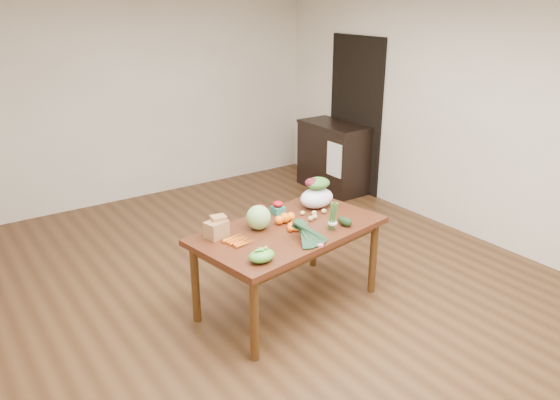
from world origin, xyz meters
TOP-DOWN VIEW (x-y plane):
  - floor at (0.00, 0.00)m, footprint 6.00×6.00m
  - room_walls at (0.00, 0.00)m, footprint 5.02×6.02m
  - dining_table at (-0.10, -0.44)m, footprint 1.74×1.14m
  - doorway_dark at (2.48, 1.60)m, footprint 0.02×1.00m
  - cabinet at (2.22, 1.73)m, footprint 0.52×1.02m
  - dish_towel at (1.96, 1.40)m, footprint 0.02×0.28m
  - paper_bag at (-0.69, -0.25)m, footprint 0.26×0.23m
  - cabbage at (-0.32, -0.31)m, footprint 0.21×0.21m
  - strawberry_basket_a at (-0.17, -0.11)m, footprint 0.12×0.12m
  - strawberry_basket_b at (0.01, -0.12)m, footprint 0.12×0.12m
  - orange_a at (-0.13, -0.33)m, footprint 0.08×0.08m
  - orange_b at (-0.07, -0.33)m, footprint 0.09×0.09m
  - orange_c at (0.00, -0.32)m, footprint 0.08×0.08m
  - mandarin_cluster at (-0.07, -0.50)m, footprint 0.21×0.21m
  - carrots at (-0.59, -0.44)m, footprint 0.25×0.25m
  - snap_pea_bag at (-0.63, -0.82)m, footprint 0.21×0.15m
  - kale_bunch at (-0.13, -0.78)m, footprint 0.38×0.45m
  - asparagus_bundle at (0.17, -0.68)m, footprint 0.10×0.13m
  - potato_a at (0.14, -0.43)m, footprint 0.05×0.05m
  - potato_b at (0.20, -0.41)m, footprint 0.05×0.04m
  - potato_c at (0.25, -0.34)m, footprint 0.05×0.05m
  - potato_d at (0.17, -0.28)m, footprint 0.04×0.04m
  - potato_e at (0.35, -0.35)m, footprint 0.05×0.04m
  - avocado_a at (0.32, -0.69)m, footprint 0.11×0.13m
  - avocado_b at (0.33, -0.62)m, footprint 0.09×0.11m
  - salad_bag at (0.39, -0.20)m, footprint 0.37×0.30m

SIDE VIEW (x-z plane):
  - floor at x=0.00m, z-range 0.00..0.00m
  - dining_table at x=-0.10m, z-range 0.00..0.75m
  - cabinet at x=2.22m, z-range 0.00..0.94m
  - dish_towel at x=1.96m, z-range 0.33..0.78m
  - carrots at x=-0.59m, z-range 0.75..0.78m
  - potato_d at x=0.17m, z-range 0.75..0.79m
  - potato_e at x=0.35m, z-range 0.75..0.79m
  - potato_b at x=0.20m, z-range 0.75..0.79m
  - potato_c at x=0.25m, z-range 0.75..0.79m
  - potato_a at x=0.14m, z-range 0.75..0.79m
  - avocado_b at x=0.33m, z-range 0.75..0.81m
  - avocado_a at x=0.32m, z-range 0.75..0.83m
  - orange_a at x=-0.13m, z-range 0.75..0.83m
  - orange_c at x=0.00m, z-range 0.75..0.83m
  - mandarin_cluster at x=-0.07m, z-range 0.75..0.83m
  - orange_b at x=-0.07m, z-range 0.75..0.84m
  - strawberry_basket_a at x=-0.17m, z-range 0.75..0.84m
  - snap_pea_bag at x=-0.63m, z-range 0.75..0.84m
  - strawberry_basket_b at x=0.01m, z-range 0.75..0.84m
  - kale_bunch at x=-0.13m, z-range 0.75..0.91m
  - paper_bag at x=-0.69m, z-range 0.75..0.92m
  - cabbage at x=-0.32m, z-range 0.75..0.96m
  - asparagus_bundle at x=0.17m, z-range 0.75..1.00m
  - salad_bag at x=0.39m, z-range 0.75..1.01m
  - doorway_dark at x=2.48m, z-range 0.00..2.10m
  - room_walls at x=0.00m, z-range 0.00..2.70m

